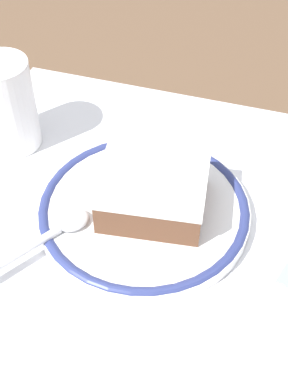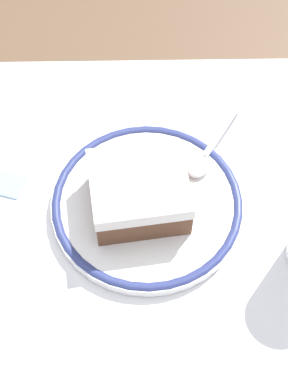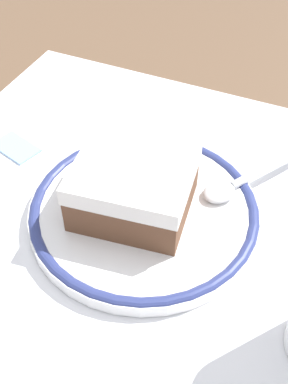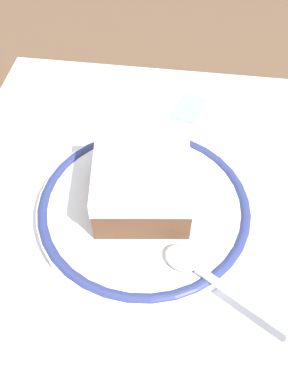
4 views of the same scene
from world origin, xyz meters
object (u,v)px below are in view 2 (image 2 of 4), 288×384
plate (144,204)px  napkin (40,108)px  cake_slice (139,192)px  spoon (207,149)px

plate → napkin: size_ratio=1.79×
plate → cake_slice: size_ratio=1.89×
napkin → plate: bearing=131.6°
spoon → napkin: bearing=-21.0°
spoon → napkin: size_ratio=1.04×
plate → spoon: size_ratio=1.72×
plate → napkin: plate is taller
cake_slice → spoon: size_ratio=0.91×
plate → cake_slice: bearing=29.0°
plate → spoon: bearing=-137.6°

